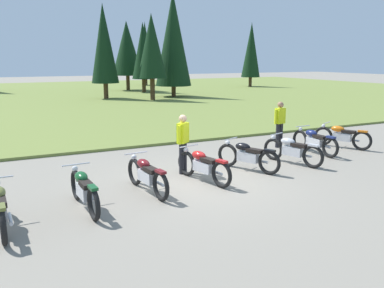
{
  "coord_description": "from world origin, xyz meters",
  "views": [
    {
      "loc": [
        -4.7,
        -8.93,
        3.17
      ],
      "look_at": [
        0.0,
        0.6,
        0.9
      ],
      "focal_mm": 37.25,
      "sensor_mm": 36.0,
      "label": 1
    }
  ],
  "objects_px": {
    "motorcycle_olive": "(0,208)",
    "rider_in_hivis_vest": "(183,140)",
    "motorcycle_british_green": "(84,190)",
    "motorcycle_red": "(203,165)",
    "rider_checking_bike": "(280,122)",
    "motorcycle_maroon": "(147,175)",
    "motorcycle_silver": "(292,150)",
    "motorcycle_navy": "(314,141)",
    "motorcycle_orange": "(342,136)",
    "motorcycle_black": "(247,156)"
  },
  "relations": [
    {
      "from": "motorcycle_olive",
      "to": "rider_in_hivis_vest",
      "type": "distance_m",
      "value": 5.12
    },
    {
      "from": "motorcycle_british_green",
      "to": "motorcycle_red",
      "type": "height_order",
      "value": "same"
    },
    {
      "from": "motorcycle_red",
      "to": "rider_checking_bike",
      "type": "xyz_separation_m",
      "value": [
        4.46,
        2.48,
        0.51
      ]
    },
    {
      "from": "motorcycle_british_green",
      "to": "rider_checking_bike",
      "type": "distance_m",
      "value": 8.29
    },
    {
      "from": "motorcycle_maroon",
      "to": "motorcycle_silver",
      "type": "relative_size",
      "value": 1.03
    },
    {
      "from": "motorcycle_navy",
      "to": "rider_in_hivis_vest",
      "type": "xyz_separation_m",
      "value": [
        -5.04,
        -0.2,
        0.51
      ]
    },
    {
      "from": "motorcycle_silver",
      "to": "motorcycle_navy",
      "type": "bearing_deg",
      "value": 25.2
    },
    {
      "from": "motorcycle_olive",
      "to": "rider_in_hivis_vest",
      "type": "height_order",
      "value": "rider_in_hivis_vest"
    },
    {
      "from": "motorcycle_red",
      "to": "motorcycle_silver",
      "type": "height_order",
      "value": "same"
    },
    {
      "from": "motorcycle_navy",
      "to": "motorcycle_british_green",
      "type": "bearing_deg",
      "value": -167.61
    },
    {
      "from": "motorcycle_silver",
      "to": "motorcycle_orange",
      "type": "xyz_separation_m",
      "value": [
        3.13,
        0.99,
        0.0
      ]
    },
    {
      "from": "motorcycle_black",
      "to": "motorcycle_navy",
      "type": "distance_m",
      "value": 3.34
    },
    {
      "from": "motorcycle_maroon",
      "to": "motorcycle_orange",
      "type": "distance_m",
      "value": 8.22
    },
    {
      "from": "rider_in_hivis_vest",
      "to": "motorcycle_silver",
      "type": "bearing_deg",
      "value": -9.16
    },
    {
      "from": "motorcycle_olive",
      "to": "motorcycle_black",
      "type": "distance_m",
      "value": 6.65
    },
    {
      "from": "motorcycle_olive",
      "to": "motorcycle_silver",
      "type": "bearing_deg",
      "value": 9.74
    },
    {
      "from": "motorcycle_maroon",
      "to": "motorcycle_navy",
      "type": "height_order",
      "value": "same"
    },
    {
      "from": "motorcycle_british_green",
      "to": "motorcycle_orange",
      "type": "xyz_separation_m",
      "value": [
        9.65,
        2.02,
        0.0
      ]
    },
    {
      "from": "motorcycle_black",
      "to": "motorcycle_orange",
      "type": "height_order",
      "value": "same"
    },
    {
      "from": "motorcycle_maroon",
      "to": "motorcycle_orange",
      "type": "bearing_deg",
      "value": 10.99
    },
    {
      "from": "motorcycle_black",
      "to": "motorcycle_silver",
      "type": "bearing_deg",
      "value": 0.36
    },
    {
      "from": "motorcycle_maroon",
      "to": "motorcycle_orange",
      "type": "xyz_separation_m",
      "value": [
        8.07,
        1.57,
        0.0
      ]
    },
    {
      "from": "motorcycle_olive",
      "to": "motorcycle_black",
      "type": "xyz_separation_m",
      "value": [
        6.5,
        1.39,
        0.0
      ]
    },
    {
      "from": "motorcycle_british_green",
      "to": "rider_checking_bike",
      "type": "relative_size",
      "value": 1.26
    },
    {
      "from": "motorcycle_british_green",
      "to": "motorcycle_orange",
      "type": "relative_size",
      "value": 1.07
    },
    {
      "from": "motorcycle_navy",
      "to": "motorcycle_orange",
      "type": "distance_m",
      "value": 1.55
    },
    {
      "from": "motorcycle_orange",
      "to": "rider_checking_bike",
      "type": "relative_size",
      "value": 1.17
    },
    {
      "from": "motorcycle_british_green",
      "to": "motorcycle_silver",
      "type": "distance_m",
      "value": 6.6
    },
    {
      "from": "motorcycle_navy",
      "to": "motorcycle_olive",
      "type": "bearing_deg",
      "value": -167.55
    },
    {
      "from": "motorcycle_maroon",
      "to": "rider_in_hivis_vest",
      "type": "relative_size",
      "value": 1.26
    },
    {
      "from": "motorcycle_british_green",
      "to": "motorcycle_navy",
      "type": "height_order",
      "value": "same"
    },
    {
      "from": "motorcycle_olive",
      "to": "motorcycle_orange",
      "type": "xyz_separation_m",
      "value": [
        11.28,
        2.39,
        0.0
      ]
    },
    {
      "from": "motorcycle_red",
      "to": "motorcycle_orange",
      "type": "xyz_separation_m",
      "value": [
        6.44,
        1.39,
        0.0
      ]
    },
    {
      "from": "motorcycle_silver",
      "to": "rider_in_hivis_vest",
      "type": "relative_size",
      "value": 1.22
    },
    {
      "from": "motorcycle_british_green",
      "to": "rider_checking_bike",
      "type": "bearing_deg",
      "value": 22.11
    },
    {
      "from": "motorcycle_orange",
      "to": "motorcycle_maroon",
      "type": "bearing_deg",
      "value": -169.01
    },
    {
      "from": "motorcycle_silver",
      "to": "motorcycle_black",
      "type": "bearing_deg",
      "value": -179.64
    },
    {
      "from": "motorcycle_navy",
      "to": "motorcycle_orange",
      "type": "relative_size",
      "value": 1.07
    },
    {
      "from": "motorcycle_maroon",
      "to": "rider_checking_bike",
      "type": "relative_size",
      "value": 1.26
    },
    {
      "from": "motorcycle_british_green",
      "to": "rider_in_hivis_vest",
      "type": "distance_m",
      "value": 3.5
    },
    {
      "from": "motorcycle_orange",
      "to": "rider_checking_bike",
      "type": "xyz_separation_m",
      "value": [
        -1.98,
        1.09,
        0.51
      ]
    },
    {
      "from": "motorcycle_silver",
      "to": "motorcycle_navy",
      "type": "height_order",
      "value": "same"
    },
    {
      "from": "motorcycle_navy",
      "to": "motorcycle_red",
      "type": "bearing_deg",
      "value": -166.87
    },
    {
      "from": "motorcycle_red",
      "to": "motorcycle_orange",
      "type": "height_order",
      "value": "same"
    },
    {
      "from": "motorcycle_british_green",
      "to": "motorcycle_navy",
      "type": "relative_size",
      "value": 1.0
    },
    {
      "from": "rider_in_hivis_vest",
      "to": "motorcycle_black",
      "type": "bearing_deg",
      "value": -17.48
    },
    {
      "from": "motorcycle_silver",
      "to": "motorcycle_olive",
      "type": "bearing_deg",
      "value": -170.26
    },
    {
      "from": "motorcycle_silver",
      "to": "rider_in_hivis_vest",
      "type": "distance_m",
      "value": 3.53
    },
    {
      "from": "rider_checking_bike",
      "to": "rider_in_hivis_vest",
      "type": "distance_m",
      "value": 4.84
    },
    {
      "from": "motorcycle_olive",
      "to": "motorcycle_navy",
      "type": "relative_size",
      "value": 1.0
    }
  ]
}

